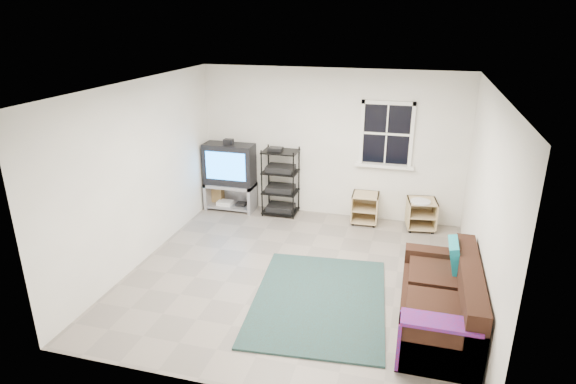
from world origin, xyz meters
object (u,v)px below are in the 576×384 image
(av_rack, at_px, (281,186))
(side_table_left, at_px, (365,207))
(side_table_right, at_px, (421,212))
(tv_unit, at_px, (230,171))
(sofa, at_px, (442,303))

(av_rack, relative_size, side_table_left, 2.35)
(side_table_left, distance_m, side_table_right, 0.94)
(av_rack, distance_m, side_table_left, 1.54)
(tv_unit, xyz_separation_m, side_table_right, (3.42, 0.02, -0.43))
(av_rack, height_order, side_table_right, av_rack)
(av_rack, height_order, side_table_left, av_rack)
(side_table_left, height_order, side_table_right, side_table_right)
(av_rack, xyz_separation_m, sofa, (2.73, -2.77, -0.23))
(av_rack, xyz_separation_m, side_table_right, (2.46, 0.01, -0.23))
(side_table_left, xyz_separation_m, sofa, (1.21, -2.81, 0.03))
(av_rack, relative_size, side_table_right, 2.28)
(side_table_right, bearing_deg, av_rack, -179.70)
(av_rack, xyz_separation_m, side_table_left, (1.52, 0.04, -0.25))
(sofa, bearing_deg, side_table_left, 113.28)
(tv_unit, height_order, av_rack, tv_unit)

